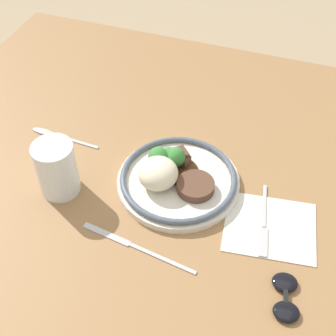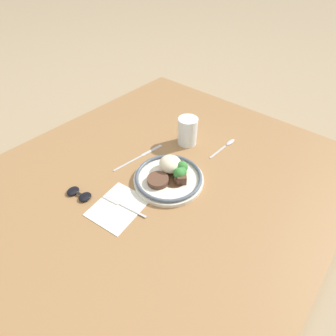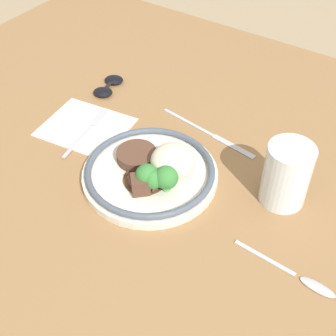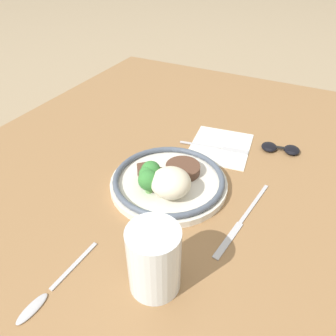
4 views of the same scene
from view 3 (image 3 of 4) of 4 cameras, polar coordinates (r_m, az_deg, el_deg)
ground_plane at (r=0.91m, az=-2.26°, el=-1.02°), size 8.00×8.00×0.00m
dining_table at (r=0.90m, az=-2.30°, el=-0.10°), size 1.32×1.12×0.04m
napkin at (r=0.97m, az=-10.01°, el=4.94°), size 0.19×0.16×0.00m
plate at (r=0.83m, az=-1.81°, el=-0.34°), size 0.25×0.25×0.07m
juice_glass at (r=0.80m, az=14.20°, el=-1.01°), size 0.08×0.08×0.11m
fork at (r=0.97m, az=-9.39°, el=4.93°), size 0.04×0.17×0.00m
knife at (r=0.94m, az=5.30°, el=4.09°), size 0.23×0.04×0.00m
spoon at (r=0.74m, az=16.22°, el=-12.94°), size 0.17×0.02×0.01m
sunglasses at (r=1.08m, az=-7.26°, el=9.90°), size 0.06×0.10×0.01m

